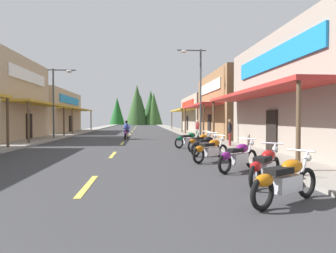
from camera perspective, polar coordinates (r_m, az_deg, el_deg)
The scene contains 20 objects.
ground at distance 34.44m, azimuth -7.39°, elevation -1.40°, with size 10.83×98.62×0.10m, color #38383A.
sidewalk_left at distance 35.30m, azimuth -18.03°, elevation -1.21°, with size 2.22×98.62×0.12m, color #9E9991.
sidewalk_right at distance 34.79m, azimuth 3.41°, elevation -1.18°, with size 2.22×98.62×0.12m, color gray.
centerline_dashes at distance 38.11m, azimuth -7.17°, elevation -1.04°, with size 0.16×73.52×0.01m.
storefront_left_far at distance 39.26m, azimuth -25.16°, elevation 2.65°, with size 10.76×12.92×5.14m.
storefront_right_middle at distance 28.21m, azimuth 15.60°, elevation 4.02°, with size 9.26×10.86×5.89m.
storefront_right_far at distance 40.76m, azimuth 8.95°, elevation 2.47°, with size 9.15×13.53×4.78m.
streetlamp_left at distance 25.14m, azimuth -20.97°, elevation 6.24°, with size 2.20×0.30×5.75m.
streetlamp_right at distance 22.29m, azimuth 5.68°, elevation 8.73°, with size 2.20×0.30×6.99m.
motorcycle_parked_right_0 at distance 6.16m, azimuth 22.24°, elevation -9.65°, with size 1.90×1.17×1.04m.
motorcycle_parked_right_1 at distance 7.77m, azimuth 18.73°, elevation -7.32°, with size 1.52×1.65×1.04m.
motorcycle_parked_right_2 at distance 9.52m, azimuth 13.76°, elevation -5.67°, with size 1.76×1.39×1.04m.
motorcycle_parked_right_3 at distance 11.36m, azimuth 8.46°, elevation -4.49°, with size 1.74×1.41×1.04m.
motorcycle_parked_right_4 at distance 13.33m, azimuth 7.43°, elevation -3.61°, with size 1.68×1.48×1.04m.
motorcycle_parked_right_5 at distance 15.00m, azimuth 6.52°, elevation -3.04°, with size 1.68×1.48×1.04m.
motorcycle_parked_right_6 at distance 16.90m, azimuth 4.10°, elevation -2.53°, with size 1.87×1.22×1.04m.
rider_cruising_lead at distance 24.08m, azimuth -8.22°, elevation -0.95°, with size 0.61×2.14×1.57m.
pedestrian_by_shop at distance 23.93m, azimuth 5.86°, elevation -0.32°, with size 0.34×0.56×1.60m.
pedestrian_waiting at distance 17.30m, azimuth 12.16°, elevation -0.88°, with size 0.36×0.55×1.67m.
treeline_backdrop at distance 85.47m, azimuth -5.32°, elevation 3.74°, with size 15.68×9.98×11.61m.
Camera 1 is at (1.36, -0.06, 1.66)m, focal length 30.78 mm.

